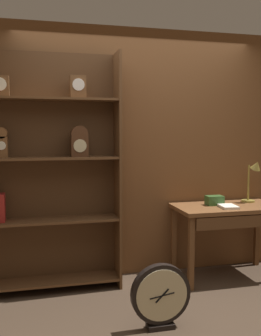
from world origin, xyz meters
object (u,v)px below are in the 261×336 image
Objects in this scene: bookshelf at (39,174)px; workbench at (229,216)px; open_repair_manual at (228,206)px; round_clock_large at (161,296)px; toolbox_small at (214,200)px; desk_lamp at (253,177)px.

bookshelf is 2.07× the size of workbench.
open_repair_manual is 1.34m from round_clock_large.
toolbox_small is at bearing 118.85° from open_repair_manual.
desk_lamp is at bearing 5.95° from toolbox_small.
toolbox_small is at bearing -1.70° from bookshelf.
bookshelf is 13.00× the size of toolbox_small.
open_repair_manual is (-0.41, -0.22, -0.27)m from desk_lamp.
round_clock_large is at bearing -133.79° from toolbox_small.
desk_lamp is (0.36, 0.14, 0.38)m from workbench.
desk_lamp is at bearing 34.06° from open_repair_manual.
toolbox_small is (-0.12, 0.09, 0.15)m from workbench.
toolbox_small is at bearing -174.05° from desk_lamp.
desk_lamp is at bearing 35.61° from round_clock_large.
round_clock_large is at bearing -135.50° from open_repair_manual.
bookshelf is 1.59m from round_clock_large.
bookshelf reaches higher than round_clock_large.
toolbox_small is 1.41m from round_clock_large.
desk_lamp reaches higher than workbench.
open_repair_manual is at bearing -67.20° from toolbox_small.
bookshelf is at bearing 132.09° from round_clock_large.
round_clock_large is (-1.02, -0.85, -0.40)m from workbench.
workbench is 2.37× the size of desk_lamp.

